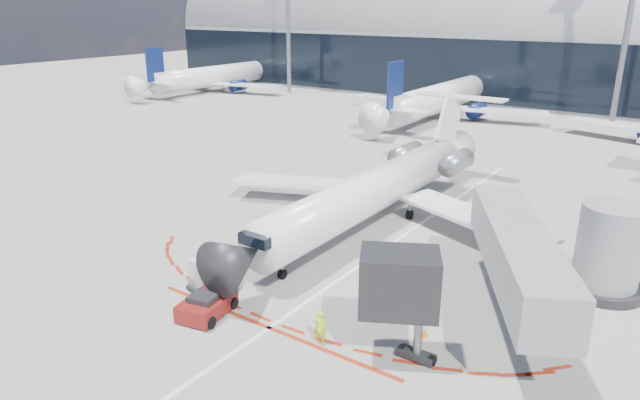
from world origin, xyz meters
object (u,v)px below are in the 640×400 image
Objects in this scene: ramp_worker at (320,327)px; regional_jet at (381,186)px; pushback_tug at (207,305)px; uld_container at (209,275)px.

regional_jet is at bearing -89.44° from ramp_worker.
pushback_tug is at bearing -8.50° from ramp_worker.
ramp_worker is 0.77× the size of uld_container.
ramp_worker is at bearing -0.98° from pushback_tug.
uld_container reaches higher than pushback_tug.
regional_jet is at bearing 88.28° from uld_container.
uld_container is at bearing -99.11° from regional_jet.
regional_jet reaches higher than uld_container.
regional_jet is 6.40× the size of pushback_tug.
uld_container is (-7.57, 0.72, 0.08)m from ramp_worker.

